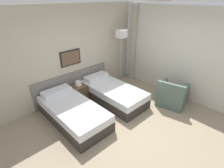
{
  "coord_description": "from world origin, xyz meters",
  "views": [
    {
      "loc": [
        -2.69,
        -2.09,
        2.88
      ],
      "look_at": [
        0.36,
        1.12,
        0.61
      ],
      "focal_mm": 28.0,
      "sensor_mm": 36.0,
      "label": 1
    }
  ],
  "objects_px": {
    "armchair": "(172,96)",
    "floor_lamp": "(121,38)",
    "bed_near_door": "(73,112)",
    "bed_near_window": "(112,93)",
    "nightstand": "(79,92)"
  },
  "relations": [
    {
      "from": "nightstand",
      "to": "armchair",
      "type": "height_order",
      "value": "armchair"
    },
    {
      "from": "bed_near_door",
      "to": "bed_near_window",
      "type": "relative_size",
      "value": 1.0
    },
    {
      "from": "bed_near_door",
      "to": "nightstand",
      "type": "bearing_deg",
      "value": 47.05
    },
    {
      "from": "bed_near_window",
      "to": "floor_lamp",
      "type": "distance_m",
      "value": 1.85
    },
    {
      "from": "armchair",
      "to": "floor_lamp",
      "type": "bearing_deg",
      "value": -9.96
    },
    {
      "from": "nightstand",
      "to": "armchair",
      "type": "bearing_deg",
      "value": -48.79
    },
    {
      "from": "nightstand",
      "to": "floor_lamp",
      "type": "distance_m",
      "value": 2.22
    },
    {
      "from": "bed_near_door",
      "to": "armchair",
      "type": "relative_size",
      "value": 2.11
    },
    {
      "from": "bed_near_window",
      "to": "bed_near_door",
      "type": "bearing_deg",
      "value": 180.0
    },
    {
      "from": "bed_near_door",
      "to": "armchair",
      "type": "distance_m",
      "value": 2.85
    },
    {
      "from": "bed_near_window",
      "to": "floor_lamp",
      "type": "bearing_deg",
      "value": 32.68
    },
    {
      "from": "bed_near_window",
      "to": "nightstand",
      "type": "relative_size",
      "value": 3.35
    },
    {
      "from": "bed_near_window",
      "to": "floor_lamp",
      "type": "relative_size",
      "value": 1.08
    },
    {
      "from": "bed_near_window",
      "to": "armchair",
      "type": "bearing_deg",
      "value": -49.82
    },
    {
      "from": "bed_near_window",
      "to": "armchair",
      "type": "distance_m",
      "value": 1.75
    }
  ]
}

